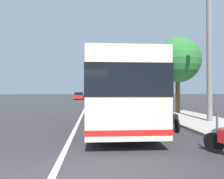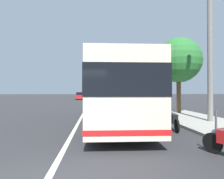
# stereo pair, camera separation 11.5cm
# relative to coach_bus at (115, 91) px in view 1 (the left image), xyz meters

# --- Properties ---
(sidewalk_curb) EXTENTS (110.00, 3.60, 0.14)m
(sidewalk_curb) POSITION_rel_coach_bus_xyz_m (2.59, -4.89, -1.71)
(sidewalk_curb) COLOR #9E998E
(sidewalk_curb) RESTS_ON ground
(lane_divider_line) EXTENTS (110.00, 0.16, 0.01)m
(lane_divider_line) POSITION_rel_coach_bus_xyz_m (2.59, 2.06, -1.78)
(lane_divider_line) COLOR silver
(lane_divider_line) RESTS_ON ground
(coach_bus) EXTENTS (10.59, 2.93, 3.15)m
(coach_bus) POSITION_rel_coach_bus_xyz_m (0.00, 0.00, 0.00)
(coach_bus) COLOR beige
(coach_bus) RESTS_ON ground
(motorcycle_mid_row) EXTENTS (2.21, 0.41, 1.24)m
(motorcycle_mid_row) POSITION_rel_coach_bus_xyz_m (-1.85, -2.51, -1.31)
(motorcycle_mid_row) COLOR black
(motorcycle_mid_row) RESTS_ON ground
(car_side_street) EXTENTS (4.18, 1.90, 1.55)m
(car_side_street) POSITION_rel_coach_bus_xyz_m (30.49, 4.26, -1.04)
(car_side_street) COLOR red
(car_side_street) RESTS_ON ground
(car_oncoming) EXTENTS (4.43, 2.02, 1.61)m
(car_oncoming) POSITION_rel_coach_bus_xyz_m (37.43, 0.05, -1.03)
(car_oncoming) COLOR #2D7238
(car_oncoming) RESTS_ON ground
(roadside_tree_mid_block) EXTENTS (3.44, 3.44, 5.89)m
(roadside_tree_mid_block) POSITION_rel_coach_bus_xyz_m (3.53, -5.27, 2.37)
(roadside_tree_mid_block) COLOR brown
(roadside_tree_mid_block) RESTS_ON ground
(roadside_tree_far_block) EXTENTS (2.59, 2.59, 4.95)m
(roadside_tree_far_block) POSITION_rel_coach_bus_xyz_m (13.71, -4.63, 1.83)
(roadside_tree_far_block) COLOR brown
(roadside_tree_far_block) RESTS_ON ground
(utility_pole) EXTENTS (0.29, 0.29, 7.02)m
(utility_pole) POSITION_rel_coach_bus_xyz_m (-0.58, -5.22, 1.73)
(utility_pole) COLOR slate
(utility_pole) RESTS_ON ground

